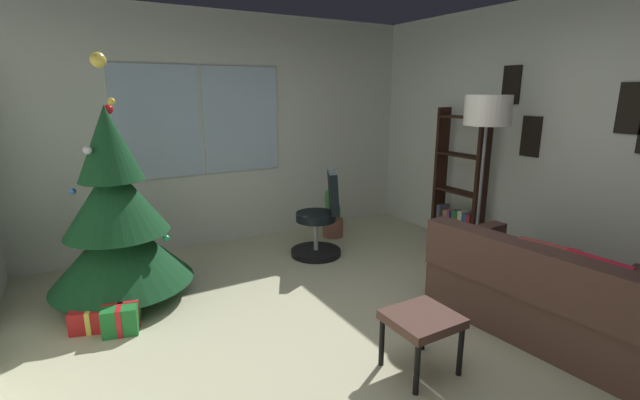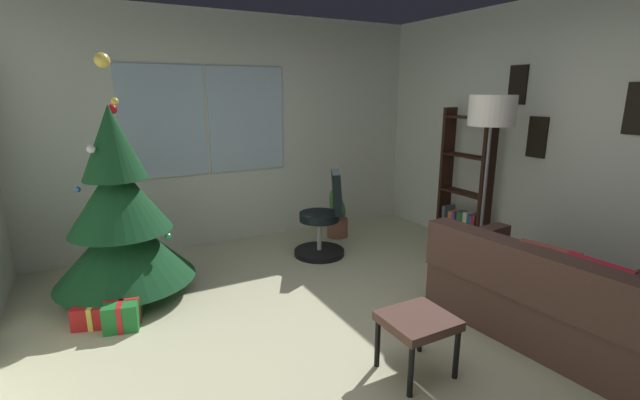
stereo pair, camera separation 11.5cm
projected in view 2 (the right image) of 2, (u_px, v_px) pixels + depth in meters
ground_plane at (355, 347)px, 3.21m from camera, size 4.70×5.21×0.10m
wall_back_with_windows at (235, 130)px, 5.13m from camera, size 4.70×0.12×2.66m
wall_right_with_frames at (579, 142)px, 3.97m from camera, size 0.12×5.21×2.66m
couch at (599, 310)px, 3.10m from camera, size 1.79×2.07×0.76m
footstool at (418, 325)px, 2.76m from camera, size 0.43×0.40×0.40m
holiday_tree at (121, 220)px, 3.74m from camera, size 1.18×1.18×2.08m
gift_box_red at (95, 313)px, 3.42m from camera, size 0.35×0.34×0.19m
gift_box_green at (123, 313)px, 3.38m from camera, size 0.31×0.34×0.22m
office_chair at (324, 224)px, 4.79m from camera, size 0.59×0.57×0.95m
bookshelf at (465, 189)px, 4.90m from camera, size 0.18×0.64×1.61m
floor_lamp at (491, 120)px, 4.00m from camera, size 0.42×0.42×1.76m
potted_plant at (337, 218)px, 5.42m from camera, size 0.31×0.38×0.69m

